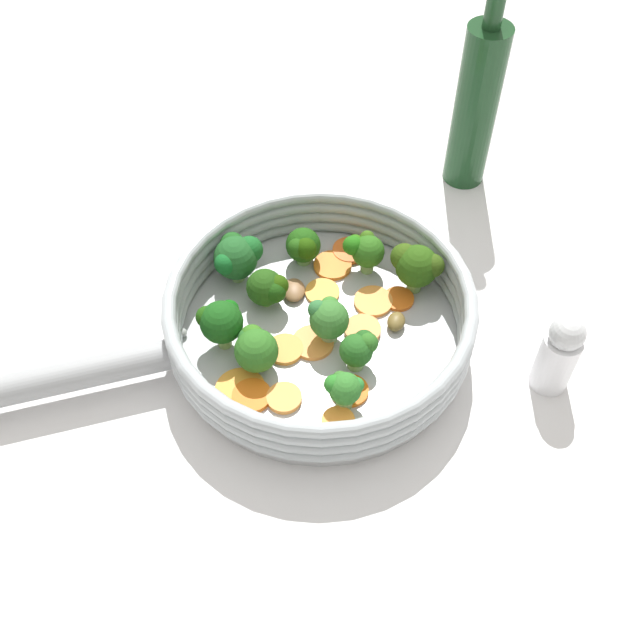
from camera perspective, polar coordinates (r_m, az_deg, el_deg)
name	(u,v)px	position (r m, az deg, el deg)	size (l,w,h in m)	color
ground_plane	(320,339)	(0.70, 0.00, -1.49)	(4.00, 4.00, 0.00)	white
skillet	(320,335)	(0.70, 0.00, -1.14)	(0.26, 0.26, 0.01)	#B2B5B7
skillet_rim_wall	(320,313)	(0.67, 0.00, 0.57)	(0.28, 0.28, 0.05)	#ACB4B8
skillet_handle	(71,376)	(0.68, -18.44, -4.05)	(0.03, 0.03, 0.18)	#999B9E
skillet_rivet_left	(182,333)	(0.69, -10.47, -0.95)	(0.01, 0.01, 0.01)	#B5B9B8
skillet_rivet_right	(192,382)	(0.66, -9.70, -4.67)	(0.01, 0.01, 0.01)	#B5B8B4
carrot_slice_0	(373,301)	(0.71, 4.08, 1.43)	(0.04, 0.04, 0.00)	#F3933C
carrot_slice_1	(285,349)	(0.67, -2.69, -2.24)	(0.03, 0.03, 0.00)	orange
carrot_slice_2	(309,341)	(0.68, -0.81, -1.64)	(0.04, 0.04, 0.00)	#F79241
carrot_slice_3	(338,422)	(0.63, 1.40, -7.76)	(0.03, 0.03, 0.01)	orange
carrot_slice_4	(363,330)	(0.69, 3.26, -0.76)	(0.03, 0.03, 0.01)	#F59041
carrot_slice_5	(281,397)	(0.65, -2.95, -5.88)	(0.03, 0.03, 0.01)	#F9953C
carrot_slice_6	(350,391)	(0.65, 2.27, -5.39)	(0.03, 0.03, 0.00)	#D76212
carrot_slice_7	(333,265)	(0.74, 0.97, 4.19)	(0.04, 0.04, 0.00)	orange
carrot_slice_8	(350,251)	(0.75, 2.28, 5.31)	(0.03, 0.03, 0.00)	orange
carrot_slice_9	(322,292)	(0.72, 0.18, 2.14)	(0.03, 0.03, 0.00)	gold
carrot_slice_10	(399,299)	(0.71, 6.01, 1.61)	(0.03, 0.03, 0.00)	orange
carrot_slice_11	(252,396)	(0.65, -5.22, -5.78)	(0.03, 0.03, 0.00)	orange
carrot_slice_12	(240,389)	(0.65, -6.09, -5.29)	(0.04, 0.04, 0.00)	orange
broccoli_floret_0	(237,256)	(0.71, -6.37, 4.88)	(0.04, 0.05, 0.05)	#8BA96D
broccoli_floret_1	(268,288)	(0.69, -3.97, 2.44)	(0.04, 0.04, 0.04)	olive
broccoli_floret_2	(416,265)	(0.70, 7.34, 4.17)	(0.05, 0.04, 0.05)	#739D4E
broccoli_floret_3	(359,348)	(0.65, 3.00, -2.18)	(0.03, 0.03, 0.04)	#77A45A
broccoli_floret_4	(303,246)	(0.73, -1.31, 5.63)	(0.03, 0.04, 0.04)	#82B162
broccoli_floret_5	(344,388)	(0.63, 1.84, -5.22)	(0.03, 0.03, 0.04)	#75964D
broccoli_floret_6	(328,318)	(0.66, 0.62, 0.13)	(0.04, 0.04, 0.05)	#8EA76F
broccoli_floret_7	(221,321)	(0.66, -7.58, -0.11)	(0.04, 0.04, 0.05)	#7D9B4F
broccoli_floret_8	(255,348)	(0.65, -4.97, -2.13)	(0.04, 0.04, 0.04)	#7FA569
broccoli_floret_9	(365,250)	(0.72, 3.48, 5.35)	(0.04, 0.03, 0.04)	#8BB361
mushroom_piece_0	(294,290)	(0.71, -2.01, 2.30)	(0.03, 0.02, 0.01)	olive
mushroom_piece_1	(396,322)	(0.69, 5.82, -0.12)	(0.02, 0.02, 0.01)	brown
salt_shaker	(559,354)	(0.67, 17.74, -2.46)	(0.03, 0.03, 0.09)	white
oil_bottle	(476,105)	(0.82, 11.82, 15.77)	(0.05, 0.05, 0.23)	#193D1E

